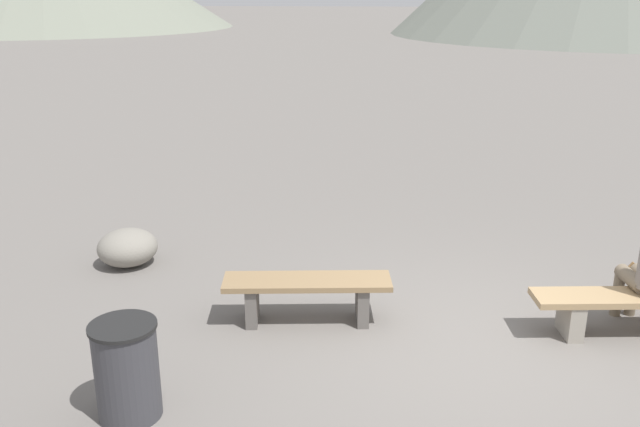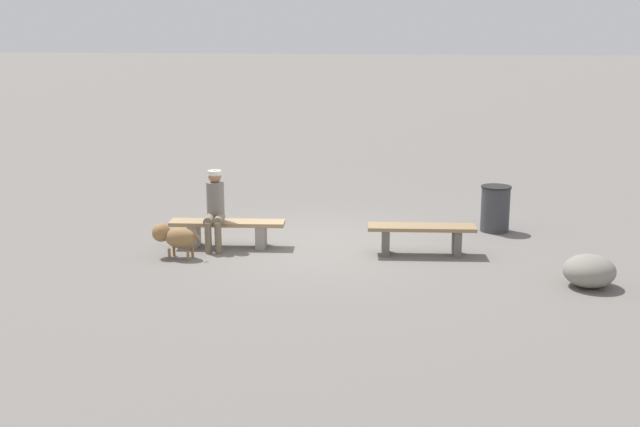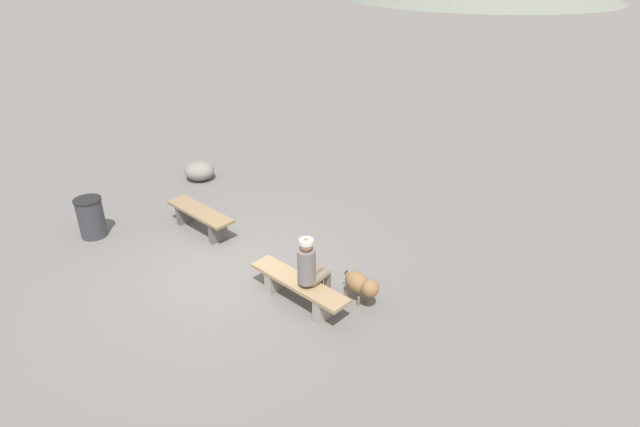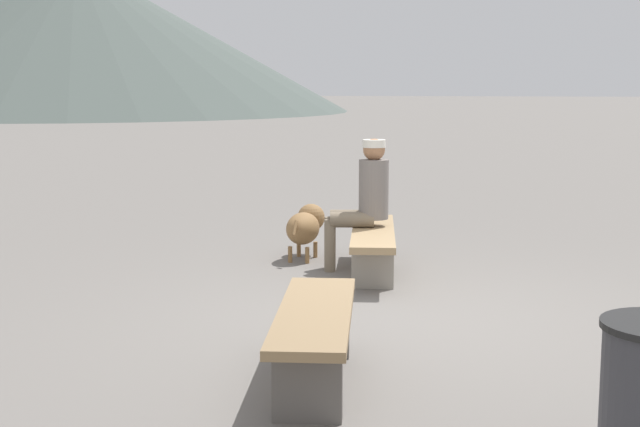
{
  "view_description": "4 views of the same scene",
  "coord_description": "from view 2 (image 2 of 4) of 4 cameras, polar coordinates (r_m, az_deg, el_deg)",
  "views": [
    {
      "loc": [
        -0.95,
        -5.9,
        3.31
      ],
      "look_at": [
        -1.63,
        1.94,
        0.65
      ],
      "focal_mm": 38.13,
      "sensor_mm": 36.0,
      "label": 1
    },
    {
      "loc": [
        -1.88,
        12.76,
        3.51
      ],
      "look_at": [
        -0.11,
        1.14,
        0.79
      ],
      "focal_mm": 44.79,
      "sensor_mm": 36.0,
      "label": 2
    },
    {
      "loc": [
        6.94,
        -3.86,
        5.22
      ],
      "look_at": [
        -0.03,
        2.2,
        0.41
      ],
      "focal_mm": 28.97,
      "sensor_mm": 36.0,
      "label": 3
    },
    {
      "loc": [
        -6.7,
        -0.53,
        1.83
      ],
      "look_at": [
        0.55,
        0.71,
        0.72
      ],
      "focal_mm": 49.61,
      "sensor_mm": 36.0,
      "label": 4
    }
  ],
  "objects": [
    {
      "name": "seated_person",
      "position": [
        13.09,
        -7.53,
        0.6
      ],
      "size": [
        0.37,
        0.63,
        1.29
      ],
      "rotation": [
        0.0,
        0.0,
        0.15
      ],
      "color": "slate",
      "rests_on": "ground"
    },
    {
      "name": "bench_right",
      "position": [
        13.25,
        -6.63,
        -1.1
      ],
      "size": [
        1.92,
        0.59,
        0.43
      ],
      "rotation": [
        0.0,
        0.0,
        0.1
      ],
      "color": "gray",
      "rests_on": "ground"
    },
    {
      "name": "ground",
      "position": [
        13.37,
        0.25,
        -2.34
      ],
      "size": [
        210.0,
        210.0,
        0.06
      ],
      "primitive_type": "cube",
      "color": "slate"
    },
    {
      "name": "boulder",
      "position": [
        11.76,
        18.69,
        -3.9
      ],
      "size": [
        1.01,
        1.01,
        0.46
      ],
      "primitive_type": "ellipsoid",
      "rotation": [
        0.0,
        0.0,
        2.23
      ],
      "color": "gray",
      "rests_on": "ground"
    },
    {
      "name": "bench_left",
      "position": [
        12.79,
        7.25,
        -1.46
      ],
      "size": [
        1.74,
        0.61,
        0.47
      ],
      "rotation": [
        0.0,
        0.0,
        0.1
      ],
      "color": "#605B56",
      "rests_on": "ground"
    },
    {
      "name": "trash_bin",
      "position": [
        14.49,
        12.41,
        0.35
      ],
      "size": [
        0.53,
        0.53,
        0.82
      ],
      "color": "#38383D",
      "rests_on": "ground"
    },
    {
      "name": "dog",
      "position": [
        12.7,
        -10.36,
        -1.62
      ],
      "size": [
        0.81,
        0.37,
        0.54
      ],
      "rotation": [
        0.0,
        0.0,
        6.19
      ],
      "color": "olive",
      "rests_on": "ground"
    }
  ]
}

